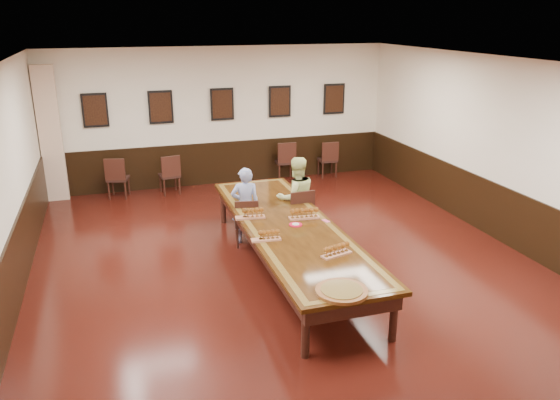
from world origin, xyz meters
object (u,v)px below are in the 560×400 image
object	(u,v)px
spare_chair_a	(118,177)
carved_platter	(342,291)
spare_chair_c	(285,160)
spare_chair_b	(169,174)
person_woman	(296,198)
person_man	(245,206)
spare_chair_d	(327,159)
conference_table	(290,233)
chair_man	(246,221)
chair_woman	(298,214)

from	to	relation	value
spare_chair_a	carved_platter	world-z (taller)	spare_chair_a
spare_chair_c	carved_platter	size ratio (longest dim) A/B	1.33
spare_chair_a	spare_chair_c	xyz separation A→B (m)	(3.95, 0.23, 0.01)
spare_chair_b	carved_platter	xyz separation A→B (m)	(1.24, -6.78, 0.32)
spare_chair_b	person_woman	xyz separation A→B (m)	(1.89, -3.29, 0.30)
spare_chair_a	spare_chair_c	size ratio (longest dim) A/B	0.97
person_man	person_woman	size ratio (longest dim) A/B	0.92
spare_chair_a	carved_platter	distance (m)	7.23
spare_chair_a	spare_chair_d	size ratio (longest dim) A/B	1.02
spare_chair_a	person_woman	world-z (taller)	person_woman
person_man	conference_table	xyz separation A→B (m)	(0.40, -1.26, -0.08)
chair_man	spare_chair_c	size ratio (longest dim) A/B	0.90
person_woman	carved_platter	world-z (taller)	person_woman
chair_man	carved_platter	size ratio (longest dim) A/B	1.20
spare_chair_c	person_man	distance (m)	4.01
spare_chair_d	person_man	bearing A→B (deg)	52.94
chair_woman	person_woman	world-z (taller)	person_woman
conference_table	carved_platter	size ratio (longest dim) A/B	6.93
chair_man	person_man	xyz separation A→B (m)	(0.02, 0.09, 0.26)
spare_chair_d	carved_platter	distance (m)	7.49
chair_man	spare_chair_b	xyz separation A→B (m)	(-0.94, 3.35, 0.02)
chair_man	chair_woman	world-z (taller)	chair_woman
spare_chair_b	person_woman	bearing A→B (deg)	111.42
carved_platter	person_man	bearing A→B (deg)	94.67
spare_chair_a	person_man	distance (m)	3.91
chair_man	spare_chair_d	bearing A→B (deg)	-120.51
spare_chair_c	conference_table	bearing A→B (deg)	76.96
chair_woman	spare_chair_b	xyz separation A→B (m)	(-1.89, 3.40, -0.03)
spare_chair_d	person_woman	world-z (taller)	person_woman
spare_chair_a	spare_chair_c	distance (m)	3.96
conference_table	carved_platter	world-z (taller)	carved_platter
spare_chair_b	spare_chair_d	world-z (taller)	spare_chair_d
spare_chair_a	spare_chair_b	bearing A→B (deg)	-167.49
spare_chair_c	person_woman	distance (m)	3.70
person_man	chair_woman	bearing A→B (deg)	-178.54
spare_chair_c	person_man	world-z (taller)	person_man
spare_chair_c	conference_table	size ratio (longest dim) A/B	0.19
chair_woman	spare_chair_a	distance (m)	4.57
chair_man	spare_chair_d	distance (m)	4.64
spare_chair_a	conference_table	distance (m)	5.19
chair_man	spare_chair_c	xyz separation A→B (m)	(1.90, 3.62, 0.05)
spare_chair_a	person_woman	bearing A→B (deg)	146.68
spare_chair_a	person_woman	xyz separation A→B (m)	(3.00, -3.34, 0.29)
chair_man	spare_chair_a	distance (m)	3.97
spare_chair_b	person_man	size ratio (longest dim) A/B	0.66
chair_man	spare_chair_a	bearing A→B (deg)	-49.23
spare_chair_b	spare_chair_c	distance (m)	2.85
spare_chair_b	carved_platter	distance (m)	6.90
carved_platter	spare_chair_d	bearing A→B (deg)	68.93
chair_woman	person_man	size ratio (longest dim) A/B	0.70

